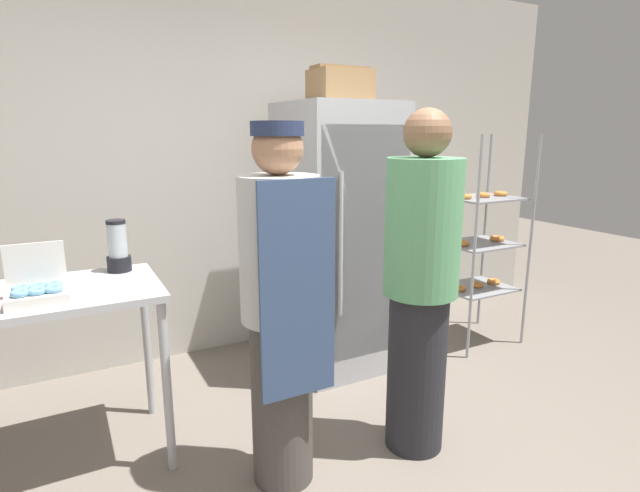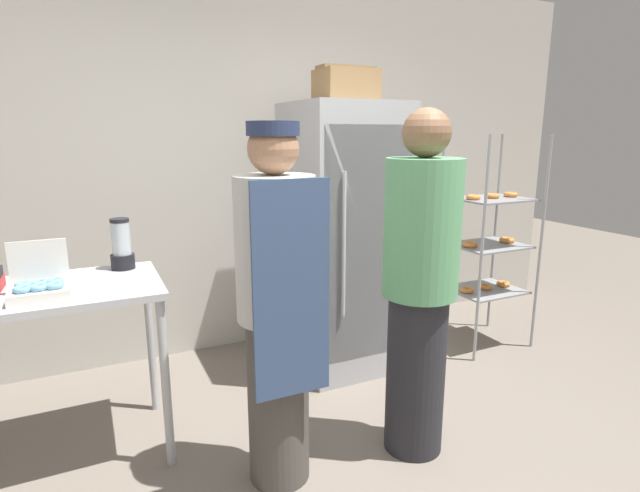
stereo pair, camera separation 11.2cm
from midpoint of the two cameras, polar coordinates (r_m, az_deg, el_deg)
name	(u,v)px [view 1 (the left image)]	position (r m, az deg, el deg)	size (l,w,h in m)	color
back_wall	(222,163)	(3.87, -12.00, 9.22)	(6.40, 0.12, 2.86)	#B7B2A8
refrigerator	(338,239)	(3.51, 1.12, 0.86)	(0.70, 0.77, 1.85)	#ADAFB5
baking_rack	(480,243)	(4.10, 17.05, 0.36)	(0.61, 0.49, 1.64)	#93969B
prep_counter	(41,316)	(2.76, -30.27, -6.90)	(1.08, 0.66, 0.92)	#ADAFB5
donut_box	(38,292)	(2.57, -30.68, -4.51)	(0.25, 0.21, 0.25)	silver
blender_pitcher	(118,249)	(2.91, -23.12, -0.27)	(0.13, 0.13, 0.28)	black
cardboard_storage_box	(340,85)	(3.47, 1.36, 17.90)	(0.38, 0.29, 0.23)	#937047
person_baker	(281,306)	(2.29, -5.90, -6.85)	(0.36, 0.38, 1.70)	#47423D
person_customer	(420,285)	(2.57, 10.17, -4.39)	(0.38, 0.38, 1.77)	#232328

